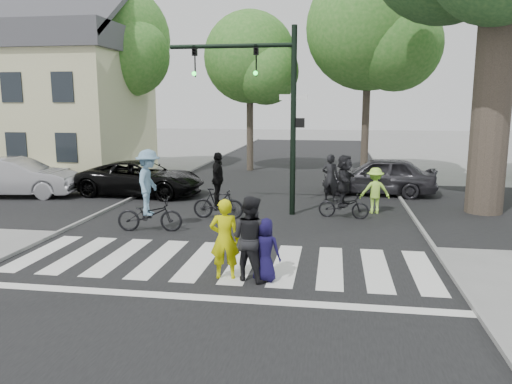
# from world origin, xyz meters

# --- Properties ---
(ground) EXTENTS (120.00, 120.00, 0.00)m
(ground) POSITION_xyz_m (0.00, 0.00, 0.00)
(ground) COLOR gray
(ground) RESTS_ON ground
(road_stem) EXTENTS (10.00, 70.00, 0.01)m
(road_stem) POSITION_xyz_m (0.00, 5.00, 0.01)
(road_stem) COLOR black
(road_stem) RESTS_ON ground
(road_cross) EXTENTS (70.00, 10.00, 0.01)m
(road_cross) POSITION_xyz_m (0.00, 8.00, 0.01)
(road_cross) COLOR black
(road_cross) RESTS_ON ground
(curb_left) EXTENTS (0.10, 70.00, 0.10)m
(curb_left) POSITION_xyz_m (-5.05, 5.00, 0.05)
(curb_left) COLOR gray
(curb_left) RESTS_ON ground
(curb_right) EXTENTS (0.10, 70.00, 0.10)m
(curb_right) POSITION_xyz_m (5.05, 5.00, 0.05)
(curb_right) COLOR gray
(curb_right) RESTS_ON ground
(crosswalk) EXTENTS (10.00, 3.85, 0.01)m
(crosswalk) POSITION_xyz_m (0.00, 0.66, 0.01)
(crosswalk) COLOR silver
(crosswalk) RESTS_ON ground
(traffic_signal) EXTENTS (4.45, 0.29, 6.00)m
(traffic_signal) POSITION_xyz_m (0.35, 6.20, 3.90)
(traffic_signal) COLOR black
(traffic_signal) RESTS_ON ground
(bg_tree_0) EXTENTS (5.46, 5.20, 8.97)m
(bg_tree_0) POSITION_xyz_m (-13.74, 16.00, 6.14)
(bg_tree_0) COLOR brown
(bg_tree_0) RESTS_ON ground
(bg_tree_1) EXTENTS (6.09, 5.80, 9.80)m
(bg_tree_1) POSITION_xyz_m (-8.70, 15.48, 6.65)
(bg_tree_1) COLOR brown
(bg_tree_1) RESTS_ON ground
(bg_tree_2) EXTENTS (5.04, 4.80, 8.40)m
(bg_tree_2) POSITION_xyz_m (-1.76, 16.62, 5.78)
(bg_tree_2) COLOR brown
(bg_tree_2) RESTS_ON ground
(bg_tree_3) EXTENTS (6.30, 6.00, 10.20)m
(bg_tree_3) POSITION_xyz_m (4.31, 15.27, 6.94)
(bg_tree_3) COLOR brown
(bg_tree_3) RESTS_ON ground
(house) EXTENTS (8.40, 8.10, 8.82)m
(house) POSITION_xyz_m (-11.49, 13.98, 3.80)
(house) COLOR #ECEBB4
(house) RESTS_ON ground
(pedestrian_woman) EXTENTS (0.67, 0.49, 1.69)m
(pedestrian_woman) POSITION_xyz_m (0.33, -0.07, 0.85)
(pedestrian_woman) COLOR #C9CD07
(pedestrian_woman) RESTS_ON ground
(pedestrian_child) EXTENTS (0.72, 0.55, 1.33)m
(pedestrian_child) POSITION_xyz_m (1.17, -0.10, 0.66)
(pedestrian_child) COLOR #130E3A
(pedestrian_child) RESTS_ON ground
(pedestrian_adult) EXTENTS (1.05, 0.95, 1.77)m
(pedestrian_adult) POSITION_xyz_m (0.86, -0.07, 0.89)
(pedestrian_adult) COLOR black
(pedestrian_adult) RESTS_ON ground
(cyclist_left) EXTENTS (1.92, 1.28, 2.35)m
(cyclist_left) POSITION_xyz_m (-2.63, 3.41, 1.02)
(cyclist_left) COLOR black
(cyclist_left) RESTS_ON ground
(cyclist_mid) EXTENTS (1.62, 0.99, 2.11)m
(cyclist_mid) POSITION_xyz_m (-1.07, 5.28, 0.87)
(cyclist_mid) COLOR black
(cyclist_mid) RESTS_ON ground
(cyclist_right) EXTENTS (1.66, 1.55, 2.03)m
(cyclist_right) POSITION_xyz_m (2.86, 5.95, 0.90)
(cyclist_right) COLOR black
(cyclist_right) RESTS_ON ground
(car_suv) EXTENTS (5.11, 2.65, 1.37)m
(car_suv) POSITION_xyz_m (-5.00, 8.76, 0.69)
(car_suv) COLOR black
(car_suv) RESTS_ON ground
(car_silver) EXTENTS (4.83, 2.29, 1.53)m
(car_silver) POSITION_xyz_m (-9.70, 7.73, 0.76)
(car_silver) COLOR #A4A3A8
(car_silver) RESTS_ON ground
(car_grey) EXTENTS (4.62, 2.24, 1.52)m
(car_grey) POSITION_xyz_m (4.30, 10.41, 0.76)
(car_grey) COLOR #2F2E34
(car_grey) RESTS_ON ground
(bystander_hivis) EXTENTS (1.05, 0.69, 1.53)m
(bystander_hivis) POSITION_xyz_m (3.88, 6.82, 0.77)
(bystander_hivis) COLOR #B6FC4B
(bystander_hivis) RESTS_ON ground
(bystander_dark) EXTENTS (0.73, 0.57, 1.76)m
(bystander_dark) POSITION_xyz_m (2.40, 8.76, 0.88)
(bystander_dark) COLOR black
(bystander_dark) RESTS_ON ground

